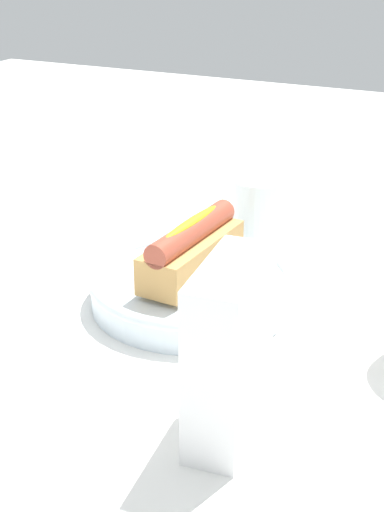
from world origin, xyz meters
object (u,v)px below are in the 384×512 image
Objects in this scene: hotdog_front at (192,249)px; napkin_box at (229,352)px; serving_bowl at (192,287)px; water_glass at (258,216)px.

napkin_box reaches higher than hotdog_front.
water_glass is at bearing 178.13° from serving_bowl.
serving_bowl is 2.50× the size of water_glass.
serving_bowl is 1.48× the size of hotdog_front.
serving_bowl is at bearing -152.77° from napkin_box.
water_glass is (-0.18, 0.01, -0.02)m from hotdog_front.
napkin_box reaches higher than serving_bowl.
water_glass reaches higher than serving_bowl.
serving_bowl is 1.50× the size of napkin_box.
hotdog_front is 1.02× the size of napkin_box.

